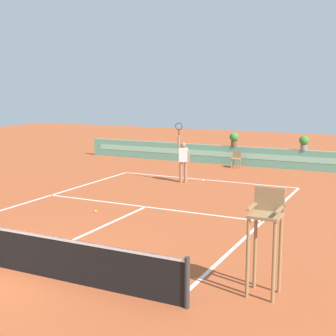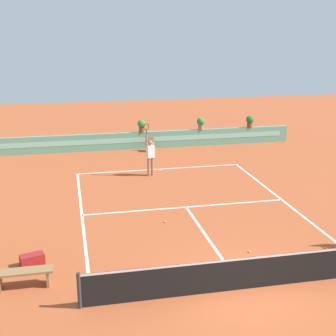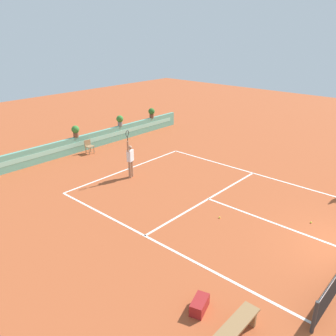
{
  "view_description": "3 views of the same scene",
  "coord_description": "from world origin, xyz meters",
  "px_view_note": "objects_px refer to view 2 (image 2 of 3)",
  "views": [
    {
      "loc": [
        7.81,
        -7.7,
        4.07
      ],
      "look_at": [
        -0.25,
        8.66,
        1.0
      ],
      "focal_mm": 51.42,
      "sensor_mm": 36.0,
      "label": 1
    },
    {
      "loc": [
        -4.46,
        -10.98,
        6.87
      ],
      "look_at": [
        -0.25,
        8.66,
        1.0
      ],
      "focal_mm": 51.23,
      "sensor_mm": 36.0,
      "label": 2
    },
    {
      "loc": [
        -11.9,
        -1.72,
        7.27
      ],
      "look_at": [
        -0.25,
        8.66,
        1.0
      ],
      "focal_mm": 37.21,
      "sensor_mm": 36.0,
      "label": 3
    }
  ],
  "objects_px": {
    "bench_courtside": "(23,275)",
    "potted_plant_centre": "(142,125)",
    "ball_kid_chair": "(150,143)",
    "tennis_ball_near_baseline": "(249,251)",
    "potted_plant_right": "(201,123)",
    "potted_plant_far_right": "(250,121)",
    "tennis_ball_mid_court": "(165,222)",
    "gear_bag": "(32,260)",
    "tennis_player": "(150,155)"
  },
  "relations": [
    {
      "from": "tennis_ball_mid_court",
      "to": "potted_plant_right",
      "type": "xyz_separation_m",
      "value": [
        4.55,
        11.35,
        1.38
      ]
    },
    {
      "from": "bench_courtside",
      "to": "potted_plant_centre",
      "type": "xyz_separation_m",
      "value": [
        5.69,
        15.02,
        1.04
      ]
    },
    {
      "from": "gear_bag",
      "to": "potted_plant_right",
      "type": "bearing_deg",
      "value": 56.42
    },
    {
      "from": "bench_courtside",
      "to": "potted_plant_right",
      "type": "bearing_deg",
      "value": 58.26
    },
    {
      "from": "tennis_player",
      "to": "potted_plant_far_right",
      "type": "distance_m",
      "value": 9.04
    },
    {
      "from": "ball_kid_chair",
      "to": "potted_plant_centre",
      "type": "relative_size",
      "value": 1.17
    },
    {
      "from": "potted_plant_right",
      "to": "tennis_player",
      "type": "bearing_deg",
      "value": -126.6
    },
    {
      "from": "potted_plant_centre",
      "to": "potted_plant_right",
      "type": "relative_size",
      "value": 1.0
    },
    {
      "from": "tennis_ball_near_baseline",
      "to": "potted_plant_right",
      "type": "bearing_deg",
      "value": 80.39
    },
    {
      "from": "bench_courtside",
      "to": "tennis_ball_mid_court",
      "type": "height_order",
      "value": "bench_courtside"
    },
    {
      "from": "ball_kid_chair",
      "to": "tennis_player",
      "type": "bearing_deg",
      "value": -99.94
    },
    {
      "from": "gear_bag",
      "to": "tennis_ball_near_baseline",
      "type": "xyz_separation_m",
      "value": [
        6.72,
        -0.55,
        -0.15
      ]
    },
    {
      "from": "ball_kid_chair",
      "to": "tennis_player",
      "type": "height_order",
      "value": "tennis_player"
    },
    {
      "from": "tennis_player",
      "to": "tennis_ball_mid_court",
      "type": "relative_size",
      "value": 38.01
    },
    {
      "from": "bench_courtside",
      "to": "gear_bag",
      "type": "height_order",
      "value": "bench_courtside"
    },
    {
      "from": "gear_bag",
      "to": "potted_plant_right",
      "type": "xyz_separation_m",
      "value": [
        9.14,
        13.77,
        1.23
      ]
    },
    {
      "from": "tennis_ball_mid_court",
      "to": "potted_plant_centre",
      "type": "bearing_deg",
      "value": 85.24
    },
    {
      "from": "ball_kid_chair",
      "to": "tennis_ball_near_baseline",
      "type": "height_order",
      "value": "ball_kid_chair"
    },
    {
      "from": "tennis_ball_near_baseline",
      "to": "ball_kid_chair",
      "type": "bearing_deg",
      "value": 93.39
    },
    {
      "from": "ball_kid_chair",
      "to": "gear_bag",
      "type": "xyz_separation_m",
      "value": [
        -5.91,
        -13.04,
        -0.3
      ]
    },
    {
      "from": "gear_bag",
      "to": "potted_plant_centre",
      "type": "height_order",
      "value": "potted_plant_centre"
    },
    {
      "from": "tennis_player",
      "to": "potted_plant_centre",
      "type": "height_order",
      "value": "tennis_player"
    },
    {
      "from": "bench_courtside",
      "to": "potted_plant_centre",
      "type": "bearing_deg",
      "value": 69.26
    },
    {
      "from": "potted_plant_far_right",
      "to": "gear_bag",
      "type": "bearing_deg",
      "value": -131.71
    },
    {
      "from": "tennis_ball_near_baseline",
      "to": "potted_plant_centre",
      "type": "xyz_separation_m",
      "value": [
        -1.18,
        14.32,
        1.38
      ]
    },
    {
      "from": "gear_bag",
      "to": "potted_plant_far_right",
      "type": "relative_size",
      "value": 0.97
    },
    {
      "from": "ball_kid_chair",
      "to": "tennis_ball_near_baseline",
      "type": "xyz_separation_m",
      "value": [
        0.8,
        -13.59,
        -0.44
      ]
    },
    {
      "from": "tennis_ball_near_baseline",
      "to": "tennis_ball_mid_court",
      "type": "bearing_deg",
      "value": 125.61
    },
    {
      "from": "gear_bag",
      "to": "tennis_ball_mid_court",
      "type": "height_order",
      "value": "gear_bag"
    },
    {
      "from": "tennis_ball_near_baseline",
      "to": "potted_plant_far_right",
      "type": "height_order",
      "value": "potted_plant_far_right"
    },
    {
      "from": "bench_courtside",
      "to": "potted_plant_far_right",
      "type": "bearing_deg",
      "value": 50.41
    },
    {
      "from": "tennis_ball_near_baseline",
      "to": "gear_bag",
      "type": "bearing_deg",
      "value": 175.33
    },
    {
      "from": "potted_plant_centre",
      "to": "potted_plant_right",
      "type": "xyz_separation_m",
      "value": [
        3.6,
        0.0,
        0.0
      ]
    },
    {
      "from": "ball_kid_chair",
      "to": "tennis_ball_mid_court",
      "type": "height_order",
      "value": "ball_kid_chair"
    },
    {
      "from": "potted_plant_far_right",
      "to": "potted_plant_right",
      "type": "xyz_separation_m",
      "value": [
        -3.13,
        0.0,
        0.0
      ]
    },
    {
      "from": "bench_courtside",
      "to": "tennis_ball_mid_court",
      "type": "relative_size",
      "value": 23.53
    },
    {
      "from": "bench_courtside",
      "to": "tennis_ball_near_baseline",
      "type": "distance_m",
      "value": 6.91
    },
    {
      "from": "bench_courtside",
      "to": "tennis_player",
      "type": "height_order",
      "value": "tennis_player"
    },
    {
      "from": "bench_courtside",
      "to": "potted_plant_centre",
      "type": "height_order",
      "value": "potted_plant_centre"
    },
    {
      "from": "tennis_ball_mid_court",
      "to": "tennis_ball_near_baseline",
      "type": "bearing_deg",
      "value": -54.39
    },
    {
      "from": "potted_plant_centre",
      "to": "potted_plant_right",
      "type": "height_order",
      "value": "same"
    },
    {
      "from": "gear_bag",
      "to": "potted_plant_centre",
      "type": "xyz_separation_m",
      "value": [
        5.54,
        13.77,
        1.23
      ]
    },
    {
      "from": "potted_plant_right",
      "to": "potted_plant_centre",
      "type": "bearing_deg",
      "value": 180.0
    },
    {
      "from": "bench_courtside",
      "to": "gear_bag",
      "type": "relative_size",
      "value": 2.29
    },
    {
      "from": "potted_plant_right",
      "to": "gear_bag",
      "type": "bearing_deg",
      "value": -123.58
    },
    {
      "from": "gear_bag",
      "to": "tennis_player",
      "type": "bearing_deg",
      "value": 58.54
    },
    {
      "from": "potted_plant_centre",
      "to": "tennis_ball_mid_court",
      "type": "bearing_deg",
      "value": -94.76
    },
    {
      "from": "potted_plant_centre",
      "to": "potted_plant_far_right",
      "type": "relative_size",
      "value": 1.0
    },
    {
      "from": "tennis_player",
      "to": "tennis_ball_near_baseline",
      "type": "bearing_deg",
      "value": -79.55
    },
    {
      "from": "tennis_ball_near_baseline",
      "to": "potted_plant_centre",
      "type": "bearing_deg",
      "value": 94.7
    }
  ]
}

